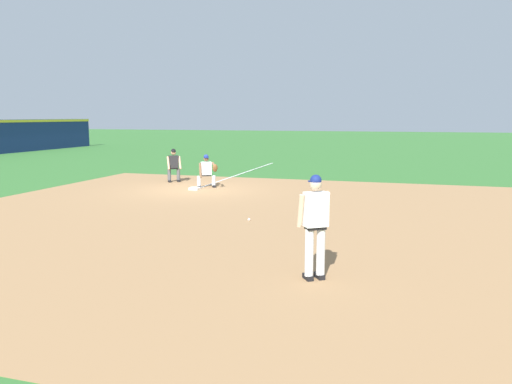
{
  "coord_description": "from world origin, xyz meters",
  "views": [
    {
      "loc": [
        -17.8,
        -7.94,
        2.84
      ],
      "look_at": [
        -6.6,
        -4.52,
        1.07
      ],
      "focal_mm": 35.0,
      "sensor_mm": 36.0,
      "label": 1
    }
  ],
  "objects_px": {
    "first_baseman": "(207,170)",
    "umpire": "(174,164)",
    "first_base_bag": "(195,189)",
    "pitcher": "(315,220)",
    "baseball": "(249,220)"
  },
  "relations": [
    {
      "from": "baseball",
      "to": "pitcher",
      "type": "height_order",
      "value": "pitcher"
    },
    {
      "from": "first_base_bag",
      "to": "pitcher",
      "type": "xyz_separation_m",
      "value": [
        -9.38,
        -6.45,
        1.01
      ]
    },
    {
      "from": "first_baseman",
      "to": "umpire",
      "type": "xyz_separation_m",
      "value": [
        1.22,
        2.07,
        0.06
      ]
    },
    {
      "from": "first_base_bag",
      "to": "pitcher",
      "type": "height_order",
      "value": "pitcher"
    },
    {
      "from": "baseball",
      "to": "first_baseman",
      "type": "relative_size",
      "value": 0.06
    },
    {
      "from": "pitcher",
      "to": "umpire",
      "type": "relative_size",
      "value": 1.27
    },
    {
      "from": "baseball",
      "to": "umpire",
      "type": "height_order",
      "value": "umpire"
    },
    {
      "from": "pitcher",
      "to": "umpire",
      "type": "bearing_deg",
      "value": 36.31
    },
    {
      "from": "first_base_bag",
      "to": "pitcher",
      "type": "bearing_deg",
      "value": -145.48
    },
    {
      "from": "first_base_bag",
      "to": "umpire",
      "type": "bearing_deg",
      "value": 44.2
    },
    {
      "from": "first_base_bag",
      "to": "first_baseman",
      "type": "xyz_separation_m",
      "value": [
        0.63,
        -0.27,
        0.69
      ]
    },
    {
      "from": "pitcher",
      "to": "first_base_bag",
      "type": "bearing_deg",
      "value": 34.52
    },
    {
      "from": "first_base_bag",
      "to": "baseball",
      "type": "xyz_separation_m",
      "value": [
        -5.0,
        -3.84,
        -0.01
      ]
    },
    {
      "from": "first_base_bag",
      "to": "baseball",
      "type": "distance_m",
      "value": 6.3
    },
    {
      "from": "first_base_bag",
      "to": "pitcher",
      "type": "distance_m",
      "value": 11.43
    }
  ]
}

